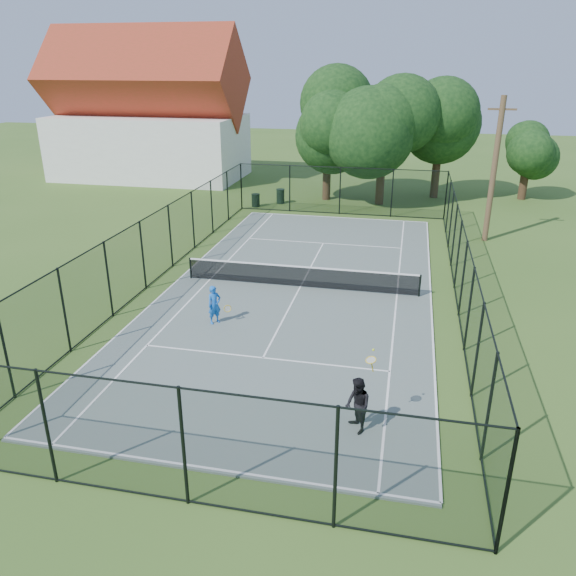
% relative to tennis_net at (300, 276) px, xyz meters
% --- Properties ---
extents(ground, '(120.00, 120.00, 0.00)m').
position_rel_tennis_net_xyz_m(ground, '(0.00, 0.00, -0.58)').
color(ground, '#395A1F').
extents(tennis_court, '(11.00, 24.00, 0.06)m').
position_rel_tennis_net_xyz_m(tennis_court, '(0.00, 0.00, -0.55)').
color(tennis_court, slate).
rests_on(tennis_court, ground).
extents(tennis_net, '(10.08, 0.08, 0.95)m').
position_rel_tennis_net_xyz_m(tennis_net, '(0.00, 0.00, 0.00)').
color(tennis_net, black).
rests_on(tennis_net, tennis_court).
extents(fence, '(13.10, 26.10, 3.00)m').
position_rel_tennis_net_xyz_m(fence, '(0.00, 0.00, 0.92)').
color(fence, black).
rests_on(fence, ground).
extents(tree_near_left, '(6.36, 6.36, 8.29)m').
position_rel_tennis_net_xyz_m(tree_near_left, '(-1.44, 16.91, 4.52)').
color(tree_near_left, '#332114').
rests_on(tree_near_left, ground).
extents(tree_near_mid, '(5.91, 5.91, 7.73)m').
position_rel_tennis_net_xyz_m(tree_near_mid, '(2.32, 16.28, 4.18)').
color(tree_near_mid, '#332114').
rests_on(tree_near_mid, ground).
extents(tree_near_right, '(5.91, 5.91, 8.16)m').
position_rel_tennis_net_xyz_m(tree_near_right, '(6.03, 19.18, 4.60)').
color(tree_near_right, '#332114').
rests_on(tree_near_right, ground).
extents(tree_far_right, '(3.79, 3.79, 5.01)m').
position_rel_tennis_net_xyz_m(tree_far_right, '(12.12, 19.90, 2.51)').
color(tree_far_right, '#332114').
rests_on(tree_far_right, ground).
extents(building, '(15.30, 8.15, 11.87)m').
position_rel_tennis_net_xyz_m(building, '(-17.00, 22.00, 4.35)').
color(building, silver).
rests_on(building, ground).
extents(trash_bin_left, '(0.58, 0.58, 0.86)m').
position_rel_tennis_net_xyz_m(trash_bin_left, '(-5.75, 13.76, -0.14)').
color(trash_bin_left, black).
rests_on(trash_bin_left, ground).
extents(trash_bin_right, '(0.58, 0.58, 0.99)m').
position_rel_tennis_net_xyz_m(trash_bin_right, '(-4.33, 15.02, -0.08)').
color(trash_bin_right, black).
rests_on(trash_bin_right, ground).
extents(utility_pole, '(1.40, 0.30, 7.54)m').
position_rel_tennis_net_xyz_m(utility_pole, '(8.52, 9.00, 3.25)').
color(utility_pole, '#4C3823').
rests_on(utility_pole, ground).
extents(player_blue, '(0.89, 0.63, 1.46)m').
position_rel_tennis_net_xyz_m(player_blue, '(-2.41, -4.18, 0.21)').
color(player_blue, blue).
rests_on(player_blue, tennis_court).
extents(player_black, '(0.88, 0.96, 2.24)m').
position_rel_tennis_net_xyz_m(player_black, '(3.39, -9.65, 0.26)').
color(player_black, black).
rests_on(player_black, tennis_court).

